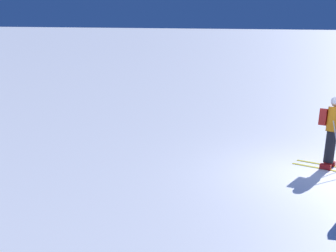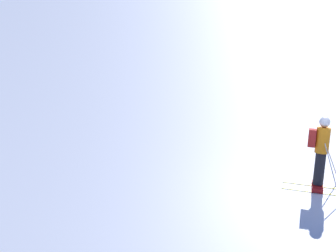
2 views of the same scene
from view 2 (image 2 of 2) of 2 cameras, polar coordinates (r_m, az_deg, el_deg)
ground_plane at (r=11.92m, az=18.50°, el=-9.16°), size 300.00×300.00×0.00m
skier at (r=12.36m, az=18.11°, el=-2.63°), size 1.26×1.81×1.88m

